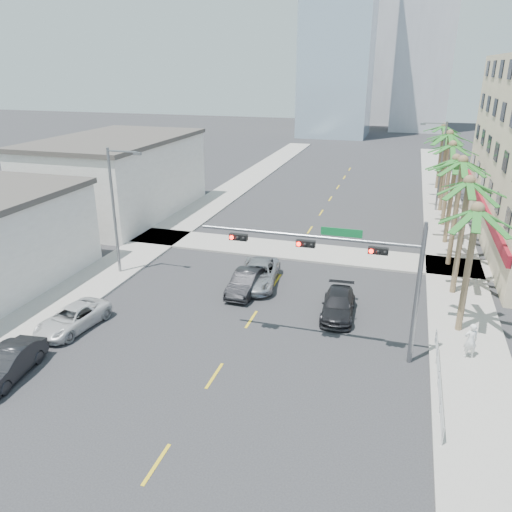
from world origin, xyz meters
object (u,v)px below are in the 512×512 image
(car_parked_mid, at_px, (8,364))
(car_lane_left, at_px, (245,282))
(car_parked_far, at_px, (73,318))
(pedestrian, at_px, (471,340))
(car_lane_center, at_px, (258,274))
(traffic_signal_mast, at_px, (352,263))
(car_lane_right, at_px, (338,305))

(car_parked_mid, relative_size, car_lane_left, 1.01)
(car_parked_far, bearing_deg, pedestrian, 15.93)
(car_lane_center, bearing_deg, car_parked_far, -139.95)
(traffic_signal_mast, height_order, car_lane_right, traffic_signal_mast)
(car_parked_mid, height_order, car_parked_far, car_parked_mid)
(car_parked_mid, distance_m, car_lane_right, 17.98)
(car_lane_right, bearing_deg, traffic_signal_mast, -80.14)
(car_parked_far, relative_size, car_lane_right, 1.01)
(pedestrian, bearing_deg, car_parked_mid, 2.67)
(traffic_signal_mast, relative_size, pedestrian, 5.88)
(car_lane_left, bearing_deg, traffic_signal_mast, -36.84)
(car_lane_left, height_order, pedestrian, pedestrian)
(pedestrian, bearing_deg, car_lane_left, -36.27)
(car_lane_left, bearing_deg, car_lane_center, 75.30)
(traffic_signal_mast, distance_m, car_lane_right, 6.09)
(car_lane_left, xyz_separation_m, pedestrian, (13.37, -4.39, 0.37))
(car_parked_far, height_order, car_lane_left, car_lane_left)
(car_lane_right, bearing_deg, car_lane_center, 150.07)
(car_parked_mid, bearing_deg, car_parked_far, 83.34)
(traffic_signal_mast, xyz_separation_m, car_lane_center, (-6.88, 7.05, -4.30))
(traffic_signal_mast, bearing_deg, car_parked_mid, -155.55)
(car_parked_far, distance_m, pedestrian, 21.50)
(traffic_signal_mast, relative_size, car_parked_mid, 2.51)
(traffic_signal_mast, height_order, car_lane_center, traffic_signal_mast)
(car_parked_far, relative_size, car_lane_left, 1.07)
(car_lane_right, distance_m, pedestrian, 7.65)
(traffic_signal_mast, xyz_separation_m, car_lane_right, (-0.97, 4.10, -4.39))
(car_parked_mid, bearing_deg, car_lane_center, 52.58)
(car_parked_far, xyz_separation_m, pedestrian, (21.27, 3.08, 0.45))
(car_lane_right, xyz_separation_m, pedestrian, (7.05, -2.94, 0.42))
(car_parked_far, height_order, car_lane_center, car_lane_center)
(traffic_signal_mast, relative_size, car_lane_left, 2.54)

